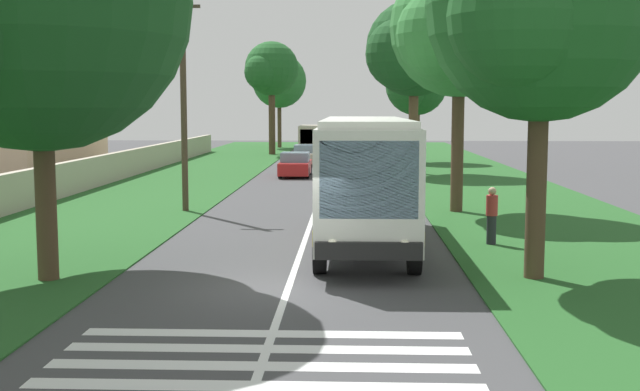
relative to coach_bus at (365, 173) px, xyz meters
The scene contains 21 objects.
ground 6.39m from the coach_bus, 162.60° to the left, with size 160.00×160.00×0.00m, color #424244.
grass_verge_left 13.79m from the coach_bus, 47.21° to the left, with size 120.00×8.00×0.04m, color #235623.
grass_verge_right 11.45m from the coach_bus, 34.66° to the right, with size 120.00×8.00×0.04m, color #235623.
centre_line 9.67m from the coach_bus, 11.00° to the left, with size 110.00×0.16×0.01m, color silver.
coach_bus is the anchor object (origin of this frame).
zebra_crossing 11.77m from the coach_bus, behind, with size 4.95×6.80×0.01m.
trailing_car_0 16.93m from the coach_bus, ahead, with size 4.30×1.78×1.43m.
trailing_car_1 23.85m from the coach_bus, ahead, with size 4.30×1.78×1.43m.
trailing_car_2 33.31m from the coach_bus, ahead, with size 4.30×1.78×1.43m.
trailing_minibus_0 44.68m from the coach_bus, ahead, with size 6.00×2.14×2.53m.
roadside_tree_left_0 45.78m from the coach_bus, ahead, with size 5.32×4.59×9.59m.
roadside_tree_left_2 10.02m from the coach_bus, 122.77° to the left, with size 8.36×6.94×9.93m.
roadside_tree_left_3 57.56m from the coach_bus, ahead, with size 6.29×5.41×9.35m.
roadside_tree_right_0 7.10m from the coach_bus, 138.71° to the right, with size 5.96×5.33×8.99m.
roadside_tree_right_1 9.70m from the coach_bus, 24.87° to the right, with size 6.13×5.30×9.68m.
roadside_tree_right_2 36.24m from the coach_bus, ahead, with size 5.33×4.54×7.97m.
roadside_tree_right_3 26.15m from the coach_bus, ahead, with size 6.97×5.87×10.46m.
utility_pole 10.39m from the coach_bus, 42.46° to the left, with size 0.24×1.40×8.43m.
roadside_wall 19.61m from the coach_bus, 43.22° to the left, with size 70.00×0.40×1.53m, color #B2A893.
roadside_building 30.39m from the coach_bus, 42.93° to the left, with size 13.76×9.08×6.82m.
pedestrian 3.95m from the coach_bus, 86.40° to the right, with size 0.34×0.34×1.69m.
Camera 1 is at (-17.30, -1.40, 4.05)m, focal length 44.61 mm.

